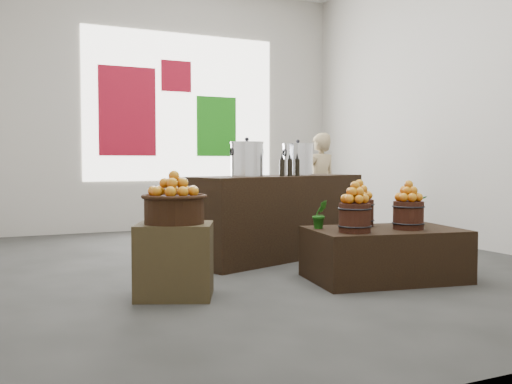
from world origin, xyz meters
name	(u,v)px	position (x,y,z in m)	size (l,w,h in m)	color
ground	(254,263)	(0.00, 0.00, 0.00)	(7.00, 7.00, 0.00)	#393937
back_wall	(164,107)	(0.00, 3.50, 2.00)	(6.00, 0.04, 4.00)	#B1ACA3
back_opening	(182,107)	(0.30, 3.48, 2.00)	(3.20, 0.02, 2.40)	white
deco_red_left	(127,111)	(-0.60, 3.47, 1.90)	(0.90, 0.04, 1.40)	maroon
deco_green_right	(216,127)	(0.90, 3.47, 1.70)	(0.70, 0.04, 1.00)	#1B7D13
deco_red_upper	(176,76)	(0.20, 3.47, 2.50)	(0.50, 0.04, 0.50)	maroon
crate	(175,260)	(-1.23, -1.13, 0.30)	(0.60, 0.49, 0.60)	#4A3D22
wicker_basket	(174,210)	(-1.23, -1.13, 0.71)	(0.48, 0.48, 0.22)	black
apples_in_basket	(174,184)	(-1.23, -1.13, 0.92)	(0.38, 0.38, 0.20)	#A91D05
display_table	(384,254)	(0.74, -1.30, 0.24)	(1.39, 0.86, 0.48)	black
apple_bucket_front_left	(355,218)	(0.32, -1.42, 0.61)	(0.28, 0.28, 0.26)	#36170E
apples_in_bucket_front_left	(355,193)	(0.32, -1.42, 0.83)	(0.21, 0.21, 0.19)	#A91D05
apple_bucket_front_right	(408,215)	(0.90, -1.43, 0.61)	(0.28, 0.28, 0.26)	#36170E
apples_in_bucket_front_right	(409,191)	(0.90, -1.43, 0.83)	(0.21, 0.21, 0.19)	#A91D05
apple_bucket_rear	(359,213)	(0.65, -1.02, 0.61)	(0.28, 0.28, 0.26)	#36170E
apples_in_bucket_rear	(359,190)	(0.65, -1.02, 0.83)	(0.21, 0.21, 0.19)	#A91D05
herb_garnish_right	(413,210)	(1.20, -1.14, 0.63)	(0.26, 0.23, 0.29)	#175612
herb_garnish_left	(320,214)	(0.19, -1.05, 0.61)	(0.15, 0.12, 0.27)	#175612
counter	(276,217)	(0.40, 0.26, 0.47)	(2.31, 0.73, 0.94)	black
stock_pot_left	(247,160)	(-0.04, 0.10, 1.12)	(0.36, 0.36, 0.36)	silver
stock_pot_center	(298,160)	(0.75, 0.38, 1.12)	(0.36, 0.36, 0.36)	silver
oil_cruets	(292,164)	(0.48, 0.04, 1.07)	(0.25, 0.06, 0.26)	black
shopper	(320,185)	(1.79, 1.58, 0.76)	(0.56, 0.36, 1.52)	#9E8861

